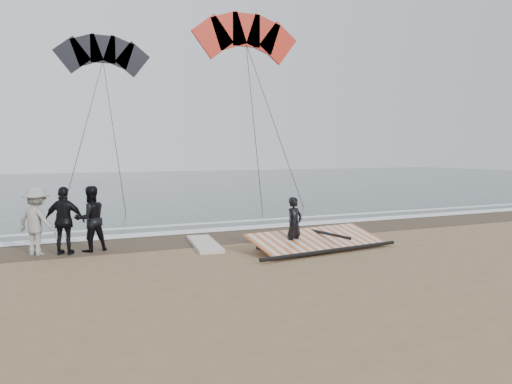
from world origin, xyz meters
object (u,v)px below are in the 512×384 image
board_white (298,244)px  sail_rig (313,242)px  board_cream (204,244)px  man_main (294,224)px

board_white → sail_rig: 0.68m
board_white → sail_rig: size_ratio=0.53×
board_white → sail_rig: bearing=-72.8°
board_cream → sail_rig: size_ratio=0.56×
man_main → sail_rig: man_main is taller
man_main → board_cream: (-2.06, 1.90, -0.72)m
man_main → board_white: 1.17m
man_main → sail_rig: bearing=-12.7°
board_white → board_cream: bearing=158.6°
board_cream → sail_rig: sail_rig is taller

